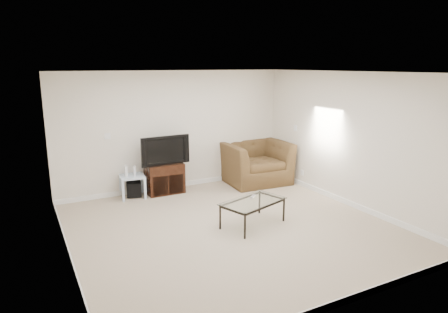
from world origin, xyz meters
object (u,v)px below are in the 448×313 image
tv_stand (164,178)px  subwoofer (134,189)px  side_table (132,186)px  television (164,150)px  recliner (255,155)px  coffee_table (253,213)px

tv_stand → subwoofer: (-0.64, 0.02, -0.15)m
side_table → subwoofer: side_table is taller
tv_stand → television: bearing=-90.0°
side_table → recliner: (2.76, -0.23, 0.39)m
recliner → coffee_table: 2.56m
subwoofer → coffee_table: bearing=-60.2°
tv_stand → subwoofer: size_ratio=2.62×
television → recliner: (2.09, -0.20, -0.31)m
side_table → coffee_table: size_ratio=0.44×
television → coffee_table: size_ratio=0.89×
tv_stand → coffee_table: (0.71, -2.35, -0.10)m
coffee_table → tv_stand: bearing=106.9°
television → subwoofer: size_ratio=3.35×
subwoofer → tv_stand: bearing=-1.4°
subwoofer → recliner: size_ratio=0.20×
coffee_table → recliner: bearing=57.1°
tv_stand → recliner: recliner is taller
television → recliner: bearing=-8.8°
tv_stand → coffee_table: size_ratio=0.70×
recliner → coffee_table: recliner is taller
recliner → side_table: bearing=178.9°
subwoofer → recliner: (2.73, -0.25, 0.45)m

